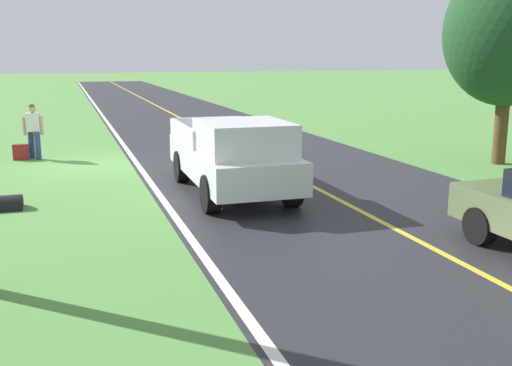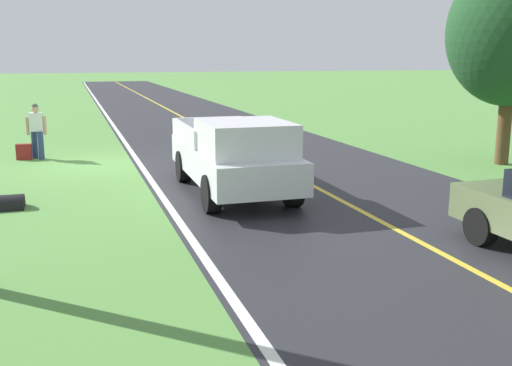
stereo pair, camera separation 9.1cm
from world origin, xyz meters
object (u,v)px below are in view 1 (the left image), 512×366
suitcase_carried (21,152)px  tree_far_side_near (509,32)px  pickup_truck_passing (234,154)px  hitchhiker_walking (33,128)px

suitcase_carried → tree_far_side_near: 15.19m
suitcase_carried → pickup_truck_passing: bearing=41.8°
suitcase_carried → tree_far_side_near: bearing=74.2°
pickup_truck_passing → tree_far_side_near: 9.35m
hitchhiker_walking → tree_far_side_near: size_ratio=0.29×
tree_far_side_near → pickup_truck_passing: bearing=10.0°
pickup_truck_passing → hitchhiker_walking: bearing=-55.4°
suitcase_carried → tree_far_side_near: (-13.83, 5.15, 3.62)m
hitchhiker_walking → pickup_truck_passing: bearing=124.6°
pickup_truck_passing → tree_far_side_near: size_ratio=0.90×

